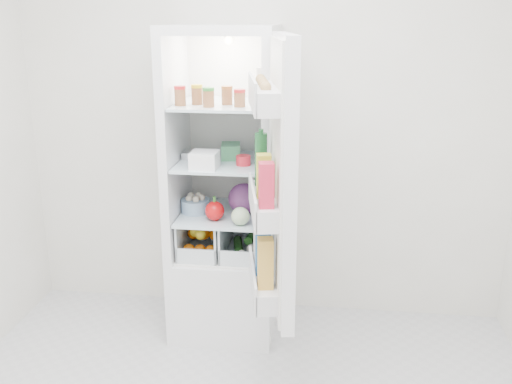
# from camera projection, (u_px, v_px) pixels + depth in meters

# --- Properties ---
(room_walls) EXTENTS (3.02, 3.02, 2.61)m
(room_walls) POSITION_uv_depth(u_px,v_px,m) (215.00, 95.00, 1.93)
(room_walls) COLOR silver
(room_walls) RESTS_ON ground
(refrigerator) EXTENTS (0.60, 0.60, 1.80)m
(refrigerator) POSITION_uv_depth(u_px,v_px,m) (226.00, 222.00, 3.41)
(refrigerator) COLOR white
(refrigerator) RESTS_ON ground
(shelf_low) EXTENTS (0.49, 0.53, 0.01)m
(shelf_low) POSITION_uv_depth(u_px,v_px,m) (224.00, 213.00, 3.33)
(shelf_low) COLOR silver
(shelf_low) RESTS_ON refrigerator
(shelf_mid) EXTENTS (0.49, 0.53, 0.02)m
(shelf_mid) POSITION_uv_depth(u_px,v_px,m) (223.00, 162.00, 3.24)
(shelf_mid) COLOR silver
(shelf_mid) RESTS_ON refrigerator
(shelf_top) EXTENTS (0.49, 0.53, 0.02)m
(shelf_top) POSITION_uv_depth(u_px,v_px,m) (222.00, 104.00, 3.14)
(shelf_top) COLOR silver
(shelf_top) RESTS_ON refrigerator
(crisper_left) EXTENTS (0.23, 0.46, 0.22)m
(crisper_left) POSITION_uv_depth(u_px,v_px,m) (204.00, 233.00, 3.38)
(crisper_left) COLOR silver
(crisper_left) RESTS_ON refrigerator
(crisper_right) EXTENTS (0.23, 0.46, 0.22)m
(crisper_right) POSITION_uv_depth(u_px,v_px,m) (245.00, 235.00, 3.35)
(crisper_right) COLOR silver
(crisper_right) RESTS_ON refrigerator
(condiment_jars) EXTENTS (0.38, 0.16, 0.08)m
(condiment_jars) POSITION_uv_depth(u_px,v_px,m) (210.00, 98.00, 3.02)
(condiment_jars) COLOR #B21919
(condiment_jars) RESTS_ON shelf_top
(squeeze_bottle) EXTENTS (0.07, 0.07, 0.19)m
(squeeze_bottle) POSITION_uv_depth(u_px,v_px,m) (260.00, 86.00, 3.07)
(squeeze_bottle) COLOR white
(squeeze_bottle) RESTS_ON shelf_top
(tub_white) EXTENTS (0.15, 0.15, 0.09)m
(tub_white) POSITION_uv_depth(u_px,v_px,m) (204.00, 160.00, 3.06)
(tub_white) COLOR white
(tub_white) RESTS_ON shelf_mid
(tin_red) EXTENTS (0.09, 0.09, 0.05)m
(tin_red) POSITION_uv_depth(u_px,v_px,m) (243.00, 160.00, 3.13)
(tin_red) COLOR red
(tin_red) RESTS_ON shelf_mid
(foil_tray) EXTENTS (0.16, 0.12, 0.04)m
(foil_tray) POSITION_uv_depth(u_px,v_px,m) (197.00, 155.00, 3.29)
(foil_tray) COLOR silver
(foil_tray) RESTS_ON shelf_mid
(tub_green) EXTENTS (0.13, 0.16, 0.08)m
(tub_green) POSITION_uv_depth(u_px,v_px,m) (231.00, 151.00, 3.28)
(tub_green) COLOR #42935D
(tub_green) RESTS_ON shelf_mid
(red_cabbage) EXTENTS (0.18, 0.18, 0.18)m
(red_cabbage) POSITION_uv_depth(u_px,v_px,m) (244.00, 199.00, 3.28)
(red_cabbage) COLOR #61215C
(red_cabbage) RESTS_ON shelf_low
(bell_pepper) EXTENTS (0.11, 0.11, 0.11)m
(bell_pepper) POSITION_uv_depth(u_px,v_px,m) (215.00, 211.00, 3.18)
(bell_pepper) COLOR red
(bell_pepper) RESTS_ON shelf_low
(mushroom_bowl) EXTENTS (0.18, 0.18, 0.08)m
(mushroom_bowl) POSITION_uv_depth(u_px,v_px,m) (195.00, 206.00, 3.32)
(mushroom_bowl) COLOR #8BAED0
(mushroom_bowl) RESTS_ON shelf_low
(salad_bag) EXTENTS (0.10, 0.10, 0.10)m
(salad_bag) POSITION_uv_depth(u_px,v_px,m) (240.00, 216.00, 3.11)
(salad_bag) COLOR #B4D19D
(salad_bag) RESTS_ON shelf_low
(citrus_pile) EXTENTS (0.20, 0.24, 0.16)m
(citrus_pile) POSITION_uv_depth(u_px,v_px,m) (202.00, 239.00, 3.34)
(citrus_pile) COLOR orange
(citrus_pile) RESTS_ON refrigerator
(veg_pile) EXTENTS (0.16, 0.30, 0.10)m
(veg_pile) POSITION_uv_depth(u_px,v_px,m) (246.00, 243.00, 3.36)
(veg_pile) COLOR #1E521B
(veg_pile) RESTS_ON refrigerator
(fridge_door) EXTENTS (0.27, 0.60, 1.30)m
(fridge_door) POSITION_uv_depth(u_px,v_px,m) (276.00, 185.00, 2.64)
(fridge_door) COLOR white
(fridge_door) RESTS_ON refrigerator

